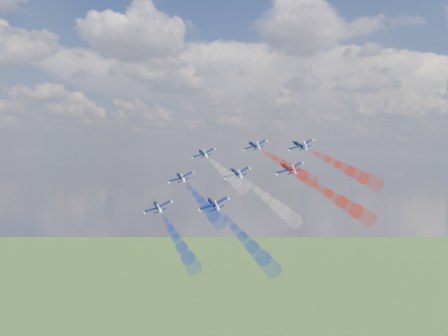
% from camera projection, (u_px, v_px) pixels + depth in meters
% --- Properties ---
extents(jet_lead, '(13.19, 13.18, 8.03)m').
position_uv_depth(jet_lead, '(203.00, 153.00, 174.93)').
color(jet_lead, black).
extents(trail_lead, '(24.34, 28.93, 12.69)m').
position_uv_depth(trail_lead, '(223.00, 171.00, 155.07)').
color(trail_lead, white).
extents(jet_inner_left, '(13.19, 13.18, 8.03)m').
position_uv_depth(jet_inner_left, '(181.00, 177.00, 159.65)').
color(jet_inner_left, black).
extents(trail_inner_left, '(24.34, 28.93, 12.69)m').
position_uv_depth(trail_inner_left, '(200.00, 200.00, 139.80)').
color(trail_inner_left, '#1739C3').
extents(jet_inner_right, '(13.19, 13.18, 8.03)m').
position_uv_depth(jet_inner_right, '(254.00, 145.00, 166.30)').
color(jet_inner_right, black).
extents(trail_inner_right, '(24.34, 28.93, 12.69)m').
position_uv_depth(trail_inner_right, '(283.00, 163.00, 146.45)').
color(trail_inner_right, red).
extents(jet_outer_left, '(13.19, 13.18, 8.03)m').
position_uv_depth(jet_outer_left, '(158.00, 207.00, 146.30)').
color(jet_outer_left, black).
extents(trail_outer_left, '(24.34, 28.93, 12.69)m').
position_uv_depth(trail_outer_left, '(176.00, 237.00, 126.44)').
color(trail_outer_left, '#1739C3').
extents(jet_center_third, '(13.19, 13.18, 8.03)m').
position_uv_depth(jet_center_third, '(236.00, 173.00, 151.18)').
color(jet_center_third, black).
extents(trail_center_third, '(24.34, 28.93, 12.69)m').
position_uv_depth(trail_center_third, '(266.00, 197.00, 131.32)').
color(trail_center_third, white).
extents(jet_outer_right, '(13.19, 13.18, 8.03)m').
position_uv_depth(jet_outer_right, '(300.00, 145.00, 153.69)').
color(jet_outer_right, black).
extents(trail_outer_right, '(24.34, 28.93, 12.69)m').
position_uv_depth(trail_outer_right, '(338.00, 165.00, 133.83)').
color(trail_outer_right, red).
extents(jet_rear_left, '(13.19, 13.18, 8.03)m').
position_uv_depth(jet_rear_left, '(213.00, 204.00, 135.52)').
color(jet_rear_left, black).
extents(trail_rear_left, '(24.34, 28.93, 12.69)m').
position_uv_depth(trail_rear_left, '(243.00, 236.00, 115.66)').
color(trail_rear_left, '#1739C3').
extents(jet_rear_right, '(13.19, 13.18, 8.03)m').
position_uv_depth(jet_rear_right, '(288.00, 169.00, 142.43)').
color(jet_rear_right, black).
extents(trail_rear_right, '(24.34, 28.93, 12.69)m').
position_uv_depth(trail_rear_right, '(328.00, 194.00, 122.57)').
color(trail_rear_right, red).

